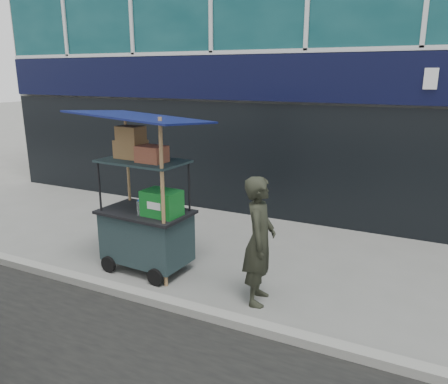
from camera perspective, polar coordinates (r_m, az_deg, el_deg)
The scene contains 4 objects.
ground at distance 5.92m, azimuth -1.89°, elevation -15.06°, with size 80.00×80.00×0.00m, color slate.
curb at distance 5.74m, azimuth -2.87°, elevation -15.43°, with size 80.00×0.18×0.12m, color gray.
vendor_cart at distance 6.78m, azimuth -10.10°, elevation -3.18°, with size 1.90×1.40×2.48m.
vendor_man at distance 5.76m, azimuth 4.64°, elevation -6.38°, with size 0.63×0.41×1.73m, color #26281D.
Camera 1 is at (2.43, -4.50, 2.98)m, focal length 35.00 mm.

